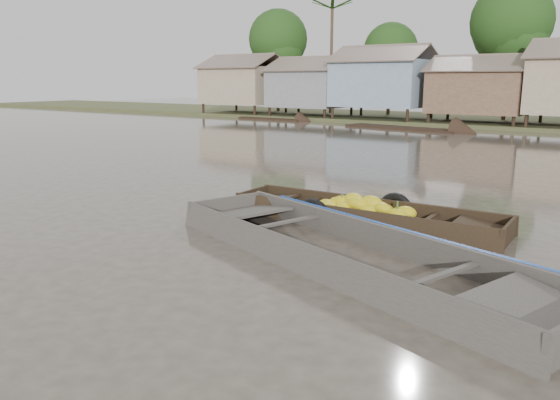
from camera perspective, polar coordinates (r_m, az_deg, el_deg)
The scene contains 3 objects.
ground at distance 9.74m, azimuth -4.22°, elevation -5.33°, with size 120.00×120.00×0.00m, color #473F36.
banana_boat at distance 11.73m, azimuth 8.37°, elevation -1.44°, with size 5.93×1.66×0.84m.
viewer_boat at distance 9.14m, azimuth 7.27°, elevation -6.17°, with size 7.92×4.30×0.62m.
Camera 1 is at (5.82, -7.22, 2.97)m, focal length 35.00 mm.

